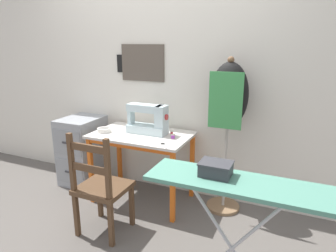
% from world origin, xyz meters
% --- Properties ---
extents(ground_plane, '(14.00, 14.00, 0.00)m').
position_xyz_m(ground_plane, '(0.00, 0.00, 0.00)').
color(ground_plane, '#5B5651').
extents(wall_back, '(10.00, 0.07, 2.55)m').
position_xyz_m(wall_back, '(-0.00, 0.66, 1.28)').
color(wall_back, silver).
rests_on(wall_back, ground_plane).
extents(sewing_table, '(0.96, 0.59, 0.71)m').
position_xyz_m(sewing_table, '(0.00, 0.28, 0.62)').
color(sewing_table, silver).
rests_on(sewing_table, ground_plane).
extents(sewing_machine, '(0.41, 0.16, 0.31)m').
position_xyz_m(sewing_machine, '(0.07, 0.34, 0.84)').
color(sewing_machine, silver).
rests_on(sewing_machine, sewing_table).
extents(fabric_bowl, '(0.13, 0.13, 0.04)m').
position_xyz_m(fabric_bowl, '(-0.37, 0.19, 0.73)').
color(fabric_bowl, silver).
rests_on(fabric_bowl, sewing_table).
extents(scissors, '(0.12, 0.12, 0.01)m').
position_xyz_m(scissors, '(0.34, 0.08, 0.71)').
color(scissors, silver).
rests_on(scissors, sewing_table).
extents(thread_spool_near_machine, '(0.03, 0.03, 0.03)m').
position_xyz_m(thread_spool_near_machine, '(0.28, 0.39, 0.73)').
color(thread_spool_near_machine, red).
rests_on(thread_spool_near_machine, sewing_table).
extents(thread_spool_mid_table, '(0.04, 0.04, 0.04)m').
position_xyz_m(thread_spool_mid_table, '(0.34, 0.28, 0.73)').
color(thread_spool_mid_table, purple).
rests_on(thread_spool_mid_table, sewing_table).
extents(wooden_chair, '(0.40, 0.38, 0.90)m').
position_xyz_m(wooden_chair, '(-0.04, -0.34, 0.42)').
color(wooden_chair, '#513823').
rests_on(wooden_chair, ground_plane).
extents(filing_cabinet, '(0.40, 0.51, 0.76)m').
position_xyz_m(filing_cabinet, '(-0.83, 0.39, 0.38)').
color(filing_cabinet, '#93999E').
rests_on(filing_cabinet, ground_plane).
extents(dress_form, '(0.34, 0.32, 1.46)m').
position_xyz_m(dress_form, '(0.80, 0.45, 1.05)').
color(dress_form, '#846647').
rests_on(dress_form, ground_plane).
extents(ironing_board, '(1.00, 0.30, 0.85)m').
position_xyz_m(ironing_board, '(1.11, -0.65, 0.79)').
color(ironing_board, '#518E7A').
rests_on(ironing_board, ground_plane).
extents(storage_box, '(0.18, 0.14, 0.08)m').
position_xyz_m(storage_box, '(0.98, -0.62, 0.88)').
color(storage_box, '#333338').
rests_on(storage_box, ironing_board).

